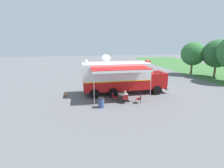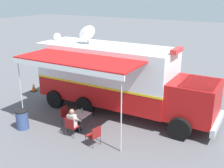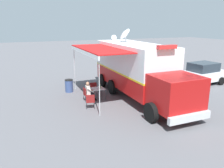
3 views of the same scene
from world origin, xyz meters
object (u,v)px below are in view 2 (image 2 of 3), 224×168
at_px(folding_table, 80,115).
at_px(folding_chair_beside_table, 66,114).
at_px(command_truck, 118,77).
at_px(car_behind_truck, 150,67).
at_px(folding_chair_at_table, 71,125).
at_px(water_bottle, 82,111).
at_px(seated_responder, 74,121).
at_px(trash_bin, 22,120).
at_px(folding_chair_spare_by_truck, 95,134).
at_px(traffic_cone, 34,87).

relative_size(folding_table, folding_chair_beside_table, 0.92).
distance_m(command_truck, folding_table, 2.89).
bearing_deg(car_behind_truck, folding_chair_at_table, 1.70).
distance_m(water_bottle, seated_responder, 0.80).
distance_m(command_truck, seated_responder, 3.42).
distance_m(folding_table, trash_bin, 2.70).
relative_size(folding_table, folding_chair_spare_by_truck, 0.92).
xyz_separation_m(trash_bin, traffic_cone, (-4.02, -3.32, -0.18)).
distance_m(folding_chair_beside_table, trash_bin, 2.02).
height_order(seated_responder, traffic_cone, seated_responder).
relative_size(command_truck, folding_chair_spare_by_truck, 10.92).
bearing_deg(folding_chair_beside_table, seated_responder, 56.14).
bearing_deg(water_bottle, traffic_cone, -113.75).
bearing_deg(trash_bin, folding_chair_beside_table, 133.56).
bearing_deg(folding_chair_at_table, folding_chair_spare_by_truck, 83.05).
bearing_deg(water_bottle, command_truck, 165.42).
relative_size(command_truck, folding_chair_at_table, 10.92).
height_order(folding_chair_beside_table, traffic_cone, folding_chair_beside_table).
bearing_deg(seated_responder, folding_chair_at_table, -0.26).
bearing_deg(folding_chair_beside_table, water_bottle, 99.27).
bearing_deg(folding_chair_beside_table, folding_chair_at_table, 48.91).
bearing_deg(command_truck, folding_table, -13.79).
bearing_deg(seated_responder, folding_chair_spare_by_truck, 75.28).
xyz_separation_m(command_truck, folding_chair_beside_table, (2.50, -1.47, -1.43)).
xyz_separation_m(folding_chair_at_table, traffic_cone, (-3.44, -5.73, -0.23)).
relative_size(trash_bin, traffic_cone, 1.57).
bearing_deg(trash_bin, folding_table, 120.66).
bearing_deg(folding_chair_spare_by_truck, water_bottle, -128.19).
relative_size(folding_chair_beside_table, folding_chair_spare_by_truck, 1.00).
bearing_deg(seated_responder, command_truck, 170.48).
distance_m(water_bottle, folding_chair_beside_table, 0.92).
distance_m(folding_table, folding_chair_at_table, 0.82).
bearing_deg(water_bottle, folding_chair_beside_table, -80.73).
bearing_deg(trash_bin, folding_chair_at_table, 103.39).
bearing_deg(water_bottle, folding_chair_spare_by_truck, 51.81).
bearing_deg(traffic_cone, water_bottle, 66.25).
xyz_separation_m(folding_table, folding_chair_at_table, (0.80, 0.09, -0.16)).
relative_size(command_truck, trash_bin, 10.44).
relative_size(traffic_cone, car_behind_truck, 0.13).
distance_m(command_truck, folding_chair_beside_table, 3.23).
distance_m(water_bottle, trash_bin, 2.81).
relative_size(command_truck, traffic_cone, 16.38).
xyz_separation_m(seated_responder, traffic_cone, (-3.25, -5.73, -0.37)).
bearing_deg(command_truck, folding_chair_at_table, -9.00).
relative_size(water_bottle, folding_chair_at_table, 0.26).
height_order(command_truck, water_bottle, command_truck).
height_order(folding_chair_beside_table, trash_bin, trash_bin).
xyz_separation_m(traffic_cone, car_behind_truck, (-6.26, 5.44, 0.60)).
height_order(folding_chair_spare_by_truck, trash_bin, trash_bin).
relative_size(folding_table, seated_responder, 0.64).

